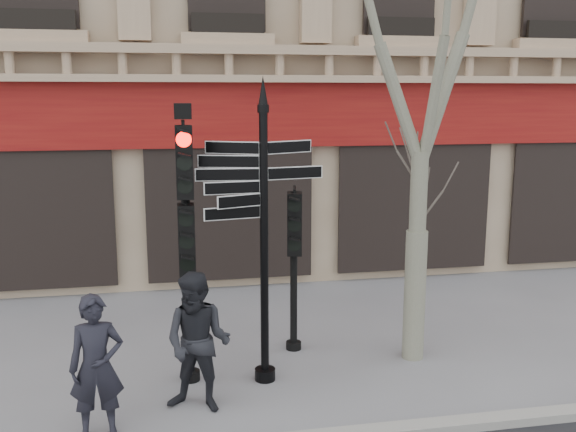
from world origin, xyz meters
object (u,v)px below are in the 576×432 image
traffic_signal_main (186,211)px  pedestrian_b (198,343)px  fingerpost (264,181)px  traffic_signal_secondary (294,241)px  pedestrian_a (97,367)px

traffic_signal_main → pedestrian_b: size_ratio=2.14×
fingerpost → traffic_signal_secondary: fingerpost is taller
traffic_signal_main → pedestrian_a: 2.34m
pedestrian_a → pedestrian_b: bearing=15.0°
fingerpost → pedestrian_a: size_ratio=2.44×
traffic_signal_secondary → pedestrian_a: (-2.78, -2.15, -0.90)m
traffic_signal_main → pedestrian_b: traffic_signal_main is taller
fingerpost → traffic_signal_secondary: (0.62, 1.02, -1.08)m
traffic_signal_secondary → traffic_signal_main: bearing=-142.5°
fingerpost → pedestrian_a: fingerpost is taller
pedestrian_a → pedestrian_b: pedestrian_b is taller
fingerpost → pedestrian_b: 2.28m
fingerpost → traffic_signal_main: 1.13m
traffic_signal_main → pedestrian_a: size_ratio=2.24×
pedestrian_b → pedestrian_a: bearing=-137.6°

